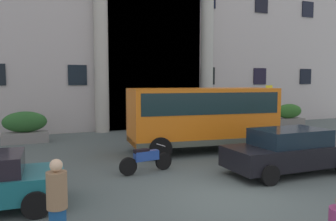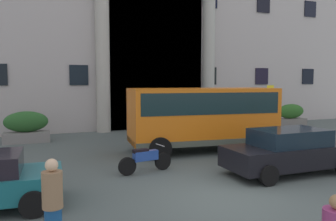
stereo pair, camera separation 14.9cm
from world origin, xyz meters
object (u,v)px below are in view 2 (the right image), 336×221
object	(u,v)px
motorcycle_near_kerb	(144,159)
pedestrian_child_trailing	(53,206)
scooter_by_planter	(310,144)
parked_hatchback_near	(289,151)
hedge_planter_entrance_right	(26,127)
hedge_planter_far_west	(291,116)
orange_minibus	(203,114)
hedge_planter_west	(197,119)
bus_stop_sign	(270,105)

from	to	relation	value
motorcycle_near_kerb	pedestrian_child_trailing	distance (m)	5.50
scooter_by_planter	parked_hatchback_near	bearing A→B (deg)	-144.63
parked_hatchback_near	hedge_planter_entrance_right	bearing A→B (deg)	131.42
scooter_by_planter	motorcycle_near_kerb	bearing A→B (deg)	-178.01
hedge_planter_far_west	scooter_by_planter	bearing A→B (deg)	-126.57
hedge_planter_entrance_right	motorcycle_near_kerb	world-z (taller)	hedge_planter_entrance_right
orange_minibus	parked_hatchback_near	bearing A→B (deg)	-70.79
hedge_planter_west	parked_hatchback_near	world-z (taller)	hedge_planter_west
motorcycle_near_kerb	parked_hatchback_near	bearing A→B (deg)	-32.32
hedge_planter_far_west	motorcycle_near_kerb	xyz separation A→B (m)	(-12.61, -7.27, -0.29)
bus_stop_sign	parked_hatchback_near	distance (m)	7.57
motorcycle_near_kerb	scooter_by_planter	bearing A→B (deg)	-8.76
orange_minibus	pedestrian_child_trailing	bearing A→B (deg)	-127.67
parked_hatchback_near	scooter_by_planter	size ratio (longest dim) A/B	2.14
hedge_planter_west	scooter_by_planter	xyz separation A→B (m)	(1.62, -7.32, -0.32)
bus_stop_sign	hedge_planter_west	bearing A→B (deg)	133.45
orange_minibus	motorcycle_near_kerb	world-z (taller)	orange_minibus
orange_minibus	hedge_planter_entrance_right	size ratio (longest dim) A/B	2.99
orange_minibus	motorcycle_near_kerb	size ratio (longest dim) A/B	3.36
bus_stop_sign	scooter_by_planter	distance (m)	4.64
bus_stop_sign	hedge_planter_west	world-z (taller)	bus_stop_sign
hedge_planter_far_west	orange_minibus	bearing A→B (deg)	-152.02
orange_minibus	bus_stop_sign	distance (m)	5.53
orange_minibus	hedge_planter_west	world-z (taller)	orange_minibus
bus_stop_sign	pedestrian_child_trailing	distance (m)	14.77
parked_hatchback_near	bus_stop_sign	bearing A→B (deg)	56.59
hedge_planter_west	hedge_planter_far_west	xyz separation A→B (m)	(6.90, -0.20, -0.04)
orange_minibus	scooter_by_planter	bearing A→B (deg)	-24.22
hedge_planter_far_west	motorcycle_near_kerb	bearing A→B (deg)	-150.03
hedge_planter_entrance_right	scooter_by_planter	size ratio (longest dim) A/B	1.06
hedge_planter_entrance_right	pedestrian_child_trailing	distance (m)	12.06
hedge_planter_far_west	parked_hatchback_near	xyz separation A→B (m)	(-8.16, -9.11, 0.01)
hedge_planter_west	hedge_planter_far_west	size ratio (longest dim) A/B	0.88
orange_minibus	parked_hatchback_near	size ratio (longest dim) A/B	1.48
hedge_planter_entrance_right	scooter_by_planter	world-z (taller)	hedge_planter_entrance_right
scooter_by_planter	hedge_planter_entrance_right	bearing A→B (deg)	147.18
parked_hatchback_near	motorcycle_near_kerb	size ratio (longest dim) A/B	2.27
hedge_planter_entrance_right	bus_stop_sign	bearing A→B (deg)	-14.11
hedge_planter_west	pedestrian_child_trailing	world-z (taller)	pedestrian_child_trailing
orange_minibus	hedge_planter_west	size ratio (longest dim) A/B	3.40
bus_stop_sign	hedge_planter_entrance_right	size ratio (longest dim) A/B	1.30
motorcycle_near_kerb	scooter_by_planter	size ratio (longest dim) A/B	0.94
hedge_planter_west	parked_hatchback_near	distance (m)	9.39
orange_minibus	scooter_by_planter	xyz separation A→B (m)	(3.88, -2.25, -1.19)
hedge_planter_west	hedge_planter_entrance_right	size ratio (longest dim) A/B	0.88
bus_stop_sign	motorcycle_near_kerb	xyz separation A→B (m)	(-8.60, -4.43, -1.30)
orange_minibus	scooter_by_planter	distance (m)	4.64
hedge_planter_west	motorcycle_near_kerb	xyz separation A→B (m)	(-5.71, -7.47, -0.33)
hedge_planter_far_west	motorcycle_near_kerb	world-z (taller)	hedge_planter_far_west
hedge_planter_entrance_right	parked_hatchback_near	size ratio (longest dim) A/B	0.50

